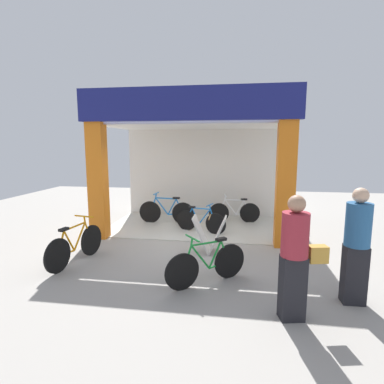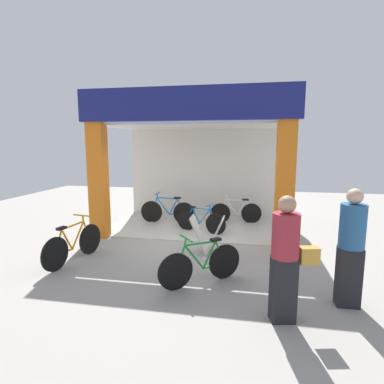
{
  "view_description": "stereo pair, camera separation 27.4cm",
  "coord_description": "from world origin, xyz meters",
  "px_view_note": "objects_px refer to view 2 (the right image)",
  "views": [
    {
      "loc": [
        1.25,
        -7.41,
        2.43
      ],
      "look_at": [
        0.0,
        0.75,
        1.15
      ],
      "focal_mm": 28.99,
      "sensor_mm": 36.0,
      "label": 1
    },
    {
      "loc": [
        1.52,
        -7.36,
        2.43
      ],
      "look_at": [
        0.0,
        0.75,
        1.15
      ],
      "focal_mm": 28.99,
      "sensor_mm": 36.0,
      "label": 2
    }
  ],
  "objects_px": {
    "pedestrian_0": "(351,246)",
    "pedestrian_1": "(286,257)",
    "bicycle_inside_2": "(201,221)",
    "bicycle_inside_1": "(168,211)",
    "sandwich_board_sign": "(207,235)",
    "bicycle_parked_0": "(201,264)",
    "bicycle_inside_0": "(236,212)",
    "bicycle_parked_1": "(74,244)"
  },
  "relations": [
    {
      "from": "pedestrian_0",
      "to": "pedestrian_1",
      "type": "xyz_separation_m",
      "value": [
        -0.99,
        -0.6,
        -0.02
      ]
    },
    {
      "from": "bicycle_inside_2",
      "to": "pedestrian_0",
      "type": "height_order",
      "value": "pedestrian_0"
    },
    {
      "from": "bicycle_inside_1",
      "to": "sandwich_board_sign",
      "type": "distance_m",
      "value": 2.82
    },
    {
      "from": "pedestrian_0",
      "to": "bicycle_inside_1",
      "type": "bearing_deg",
      "value": 132.83
    },
    {
      "from": "bicycle_parked_0",
      "to": "sandwich_board_sign",
      "type": "relative_size",
      "value": 1.53
    },
    {
      "from": "bicycle_inside_0",
      "to": "pedestrian_1",
      "type": "relative_size",
      "value": 0.89
    },
    {
      "from": "bicycle_parked_0",
      "to": "sandwich_board_sign",
      "type": "distance_m",
      "value": 1.59
    },
    {
      "from": "sandwich_board_sign",
      "to": "pedestrian_1",
      "type": "xyz_separation_m",
      "value": [
        1.41,
        -2.51,
        0.51
      ]
    },
    {
      "from": "bicycle_inside_1",
      "to": "sandwich_board_sign",
      "type": "xyz_separation_m",
      "value": [
        1.55,
        -2.35,
        0.04
      ]
    },
    {
      "from": "bicycle_parked_0",
      "to": "bicycle_parked_1",
      "type": "bearing_deg",
      "value": 169.17
    },
    {
      "from": "bicycle_inside_0",
      "to": "bicycle_parked_1",
      "type": "xyz_separation_m",
      "value": [
        -3.16,
        -3.83,
        0.02
      ]
    },
    {
      "from": "bicycle_inside_1",
      "to": "pedestrian_0",
      "type": "bearing_deg",
      "value": -47.17
    },
    {
      "from": "bicycle_inside_0",
      "to": "pedestrian_0",
      "type": "bearing_deg",
      "value": -68.01
    },
    {
      "from": "bicycle_inside_2",
      "to": "bicycle_parked_1",
      "type": "relative_size",
      "value": 0.85
    },
    {
      "from": "bicycle_inside_1",
      "to": "sandwich_board_sign",
      "type": "bearing_deg",
      "value": -56.63
    },
    {
      "from": "bicycle_inside_0",
      "to": "pedestrian_0",
      "type": "relative_size",
      "value": 0.87
    },
    {
      "from": "bicycle_inside_1",
      "to": "bicycle_parked_0",
      "type": "bearing_deg",
      "value": -67.11
    },
    {
      "from": "bicycle_inside_2",
      "to": "bicycle_parked_0",
      "type": "xyz_separation_m",
      "value": [
        0.51,
        -3.14,
        0.03
      ]
    },
    {
      "from": "bicycle_inside_2",
      "to": "bicycle_parked_1",
      "type": "height_order",
      "value": "bicycle_parked_1"
    },
    {
      "from": "bicycle_inside_1",
      "to": "bicycle_inside_2",
      "type": "relative_size",
      "value": 1.22
    },
    {
      "from": "bicycle_parked_0",
      "to": "pedestrian_0",
      "type": "distance_m",
      "value": 2.39
    },
    {
      "from": "bicycle_inside_1",
      "to": "pedestrian_1",
      "type": "xyz_separation_m",
      "value": [
        2.96,
        -4.87,
        0.55
      ]
    },
    {
      "from": "pedestrian_0",
      "to": "pedestrian_1",
      "type": "relative_size",
      "value": 1.02
    },
    {
      "from": "bicycle_inside_1",
      "to": "pedestrian_1",
      "type": "height_order",
      "value": "pedestrian_1"
    },
    {
      "from": "bicycle_inside_2",
      "to": "bicycle_parked_1",
      "type": "distance_m",
      "value": 3.45
    },
    {
      "from": "bicycle_inside_2",
      "to": "pedestrian_0",
      "type": "xyz_separation_m",
      "value": [
        2.8,
        -3.47,
        0.62
      ]
    },
    {
      "from": "bicycle_inside_1",
      "to": "bicycle_parked_1",
      "type": "distance_m",
      "value": 3.58
    },
    {
      "from": "bicycle_parked_1",
      "to": "pedestrian_0",
      "type": "xyz_separation_m",
      "value": [
        5.06,
        -0.85,
        0.57
      ]
    },
    {
      "from": "bicycle_inside_0",
      "to": "bicycle_parked_1",
      "type": "relative_size",
      "value": 0.93
    },
    {
      "from": "bicycle_inside_2",
      "to": "bicycle_parked_0",
      "type": "relative_size",
      "value": 1.1
    },
    {
      "from": "pedestrian_1",
      "to": "sandwich_board_sign",
      "type": "bearing_deg",
      "value": 119.32
    },
    {
      "from": "bicycle_inside_0",
      "to": "pedestrian_1",
      "type": "xyz_separation_m",
      "value": [
        0.9,
        -5.29,
        0.58
      ]
    },
    {
      "from": "bicycle_parked_0",
      "to": "pedestrian_0",
      "type": "height_order",
      "value": "pedestrian_0"
    },
    {
      "from": "bicycle_parked_0",
      "to": "bicycle_inside_0",
      "type": "bearing_deg",
      "value": 84.76
    },
    {
      "from": "bicycle_parked_1",
      "to": "pedestrian_1",
      "type": "bearing_deg",
      "value": -19.72
    },
    {
      "from": "bicycle_parked_1",
      "to": "bicycle_parked_0",
      "type": "bearing_deg",
      "value": -10.83
    },
    {
      "from": "bicycle_parked_1",
      "to": "pedestrian_1",
      "type": "xyz_separation_m",
      "value": [
        4.06,
        -1.46,
        0.55
      ]
    },
    {
      "from": "sandwich_board_sign",
      "to": "bicycle_inside_0",
      "type": "bearing_deg",
      "value": 79.52
    },
    {
      "from": "bicycle_inside_1",
      "to": "bicycle_inside_2",
      "type": "bearing_deg",
      "value": -34.79
    },
    {
      "from": "pedestrian_1",
      "to": "bicycle_inside_2",
      "type": "bearing_deg",
      "value": 114.01
    },
    {
      "from": "bicycle_inside_1",
      "to": "bicycle_inside_0",
      "type": "bearing_deg",
      "value": 11.42
    },
    {
      "from": "bicycle_parked_1",
      "to": "sandwich_board_sign",
      "type": "xyz_separation_m",
      "value": [
        2.65,
        1.06,
        0.05
      ]
    }
  ]
}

